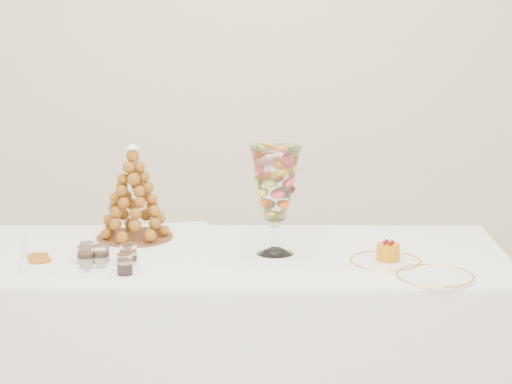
{
  "coord_description": "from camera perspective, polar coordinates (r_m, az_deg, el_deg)",
  "views": [
    {
      "loc": [
        0.05,
        -3.1,
        1.7
      ],
      "look_at": [
        0.06,
        0.22,
        0.95
      ],
      "focal_mm": 70.0,
      "sensor_mm": 36.0,
      "label": 1
    }
  ],
  "objects": [
    {
      "name": "verrine_b",
      "position": [
        3.27,
        -8.87,
        -3.69
      ],
      "size": [
        0.06,
        0.06,
        0.08
      ],
      "primitive_type": "cylinder",
      "rotation": [
        0.0,
        0.0,
        0.06
      ],
      "color": "white",
      "rests_on": "buffet_table"
    },
    {
      "name": "croquembouche",
      "position": [
        3.51,
        -7.0,
        -0.03
      ],
      "size": [
        0.27,
        0.27,
        0.34
      ],
      "rotation": [
        0.0,
        0.0,
        -0.08
      ],
      "color": "brown",
      "rests_on": "lace_tray"
    },
    {
      "name": "verrine_d",
      "position": [
        3.27,
        -9.68,
        -3.75
      ],
      "size": [
        0.07,
        0.07,
        0.08
      ],
      "primitive_type": "cylinder",
      "rotation": [
        0.0,
        0.0,
        0.18
      ],
      "color": "white",
      "rests_on": "buffet_table"
    },
    {
      "name": "ramekin_back",
      "position": [
        3.37,
        -12.34,
        -3.81
      ],
      "size": [
        0.08,
        0.08,
        0.02
      ],
      "primitive_type": "cylinder",
      "color": "white",
      "rests_on": "buffet_table"
    },
    {
      "name": "lace_tray",
      "position": [
        3.5,
        -7.65,
        -3.05
      ],
      "size": [
        0.73,
        0.6,
        0.02
      ],
      "primitive_type": "cube",
      "rotation": [
        0.0,
        0.0,
        0.17
      ],
      "color": "white",
      "rests_on": "buffet_table"
    },
    {
      "name": "buffet_table",
      "position": [
        3.53,
        -2.06,
        -9.39
      ],
      "size": [
        1.97,
        0.8,
        0.75
      ],
      "rotation": [
        0.0,
        0.0,
        -0.01
      ],
      "color": "white",
      "rests_on": "ground"
    },
    {
      "name": "cake_plate",
      "position": [
        3.32,
        7.4,
        -4.01
      ],
      "size": [
        0.24,
        0.24,
        0.01
      ],
      "primitive_type": "cylinder",
      "color": "white",
      "rests_on": "buffet_table"
    },
    {
      "name": "verrine_c",
      "position": [
        3.28,
        -7.3,
        -3.62
      ],
      "size": [
        0.07,
        0.07,
        0.08
      ],
      "primitive_type": "cylinder",
      "rotation": [
        0.0,
        0.0,
        -0.34
      ],
      "color": "white",
      "rests_on": "buffet_table"
    },
    {
      "name": "verrine_e",
      "position": [
        3.2,
        -7.5,
        -4.11
      ],
      "size": [
        0.05,
        0.05,
        0.07
      ],
      "primitive_type": "cylinder",
      "rotation": [
        0.0,
        0.0,
        0.06
      ],
      "color": "white",
      "rests_on": "buffet_table"
    },
    {
      "name": "mousse_cake",
      "position": [
        3.32,
        7.56,
        -3.4
      ],
      "size": [
        0.08,
        0.08,
        0.07
      ],
      "color": "#C87809",
      "rests_on": "cake_plate"
    },
    {
      "name": "macaron_vase",
      "position": [
        3.35,
        1.12,
        0.42
      ],
      "size": [
        0.17,
        0.17,
        0.37
      ],
      "color": "white",
      "rests_on": "buffet_table"
    },
    {
      "name": "spare_plate",
      "position": [
        3.18,
        10.19,
        -4.82
      ],
      "size": [
        0.25,
        0.25,
        0.01
      ],
      "primitive_type": "cylinder",
      "color": "white",
      "rests_on": "buffet_table"
    },
    {
      "name": "verrine_a",
      "position": [
        3.34,
        -9.61,
        -3.43
      ],
      "size": [
        0.05,
        0.05,
        0.07
      ],
      "primitive_type": "cylinder",
      "rotation": [
        0.0,
        0.0,
        -0.04
      ],
      "color": "white",
      "rests_on": "buffet_table"
    },
    {
      "name": "ramekin_front",
      "position": [
        3.31,
        -12.23,
        -4.1
      ],
      "size": [
        0.09,
        0.09,
        0.03
      ],
      "primitive_type": "cylinder",
      "color": "white",
      "rests_on": "buffet_table"
    }
  ]
}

